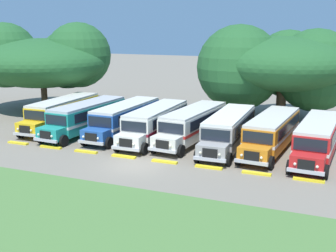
{
  "coord_description": "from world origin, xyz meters",
  "views": [
    {
      "loc": [
        13.67,
        -26.75,
        9.96
      ],
      "look_at": [
        0.0,
        6.38,
        1.6
      ],
      "focal_mm": 46.48,
      "sensor_mm": 36.0,
      "label": 1
    }
  ],
  "objects_px": {
    "parked_bus_slot_2": "(125,118)",
    "parked_bus_slot_7": "(318,137)",
    "parked_bus_slot_1": "(86,116)",
    "parked_bus_slot_5": "(229,129)",
    "parked_bus_slot_0": "(63,112)",
    "secondary_tree": "(46,60)",
    "broad_shade_tree": "(280,66)",
    "parked_bus_slot_6": "(272,131)",
    "parked_bus_slot_3": "(155,122)",
    "parked_bus_slot_4": "(193,123)"
  },
  "relations": [
    {
      "from": "parked_bus_slot_1",
      "to": "parked_bus_slot_4",
      "type": "distance_m",
      "value": 10.33
    },
    {
      "from": "parked_bus_slot_3",
      "to": "secondary_tree",
      "type": "relative_size",
      "value": 0.69
    },
    {
      "from": "parked_bus_slot_0",
      "to": "secondary_tree",
      "type": "relative_size",
      "value": 0.69
    },
    {
      "from": "parked_bus_slot_2",
      "to": "parked_bus_slot_4",
      "type": "distance_m",
      "value": 6.65
    },
    {
      "from": "parked_bus_slot_2",
      "to": "parked_bus_slot_7",
      "type": "height_order",
      "value": "same"
    },
    {
      "from": "parked_bus_slot_6",
      "to": "parked_bus_slot_2",
      "type": "bearing_deg",
      "value": -86.72
    },
    {
      "from": "parked_bus_slot_3",
      "to": "broad_shade_tree",
      "type": "relative_size",
      "value": 0.68
    },
    {
      "from": "parked_bus_slot_3",
      "to": "secondary_tree",
      "type": "height_order",
      "value": "secondary_tree"
    },
    {
      "from": "parked_bus_slot_1",
      "to": "parked_bus_slot_3",
      "type": "distance_m",
      "value": 6.96
    },
    {
      "from": "parked_bus_slot_2",
      "to": "broad_shade_tree",
      "type": "xyz_separation_m",
      "value": [
        12.17,
        11.65,
        4.18
      ]
    },
    {
      "from": "parked_bus_slot_2",
      "to": "parked_bus_slot_1",
      "type": "bearing_deg",
      "value": -76.05
    },
    {
      "from": "parked_bus_slot_0",
      "to": "parked_bus_slot_4",
      "type": "distance_m",
      "value": 13.66
    },
    {
      "from": "parked_bus_slot_4",
      "to": "parked_bus_slot_6",
      "type": "distance_m",
      "value": 6.85
    },
    {
      "from": "parked_bus_slot_1",
      "to": "broad_shade_tree",
      "type": "distance_m",
      "value": 20.58
    },
    {
      "from": "parked_bus_slot_6",
      "to": "broad_shade_tree",
      "type": "relative_size",
      "value": 0.68
    },
    {
      "from": "parked_bus_slot_0",
      "to": "parked_bus_slot_3",
      "type": "bearing_deg",
      "value": 85.36
    },
    {
      "from": "parked_bus_slot_4",
      "to": "parked_bus_slot_5",
      "type": "relative_size",
      "value": 1.01
    },
    {
      "from": "parked_bus_slot_2",
      "to": "parked_bus_slot_3",
      "type": "bearing_deg",
      "value": 82.31
    },
    {
      "from": "parked_bus_slot_6",
      "to": "secondary_tree",
      "type": "height_order",
      "value": "secondary_tree"
    },
    {
      "from": "parked_bus_slot_7",
      "to": "secondary_tree",
      "type": "xyz_separation_m",
      "value": [
        -31.49,
        8.34,
        4.35
      ]
    },
    {
      "from": "parked_bus_slot_2",
      "to": "parked_bus_slot_7",
      "type": "relative_size",
      "value": 1.0
    },
    {
      "from": "parked_bus_slot_5",
      "to": "broad_shade_tree",
      "type": "relative_size",
      "value": 0.68
    },
    {
      "from": "parked_bus_slot_0",
      "to": "parked_bus_slot_7",
      "type": "height_order",
      "value": "same"
    },
    {
      "from": "parked_bus_slot_3",
      "to": "secondary_tree",
      "type": "xyz_separation_m",
      "value": [
        -17.74,
        8.02,
        4.35
      ]
    },
    {
      "from": "parked_bus_slot_6",
      "to": "parked_bus_slot_7",
      "type": "relative_size",
      "value": 1.0
    },
    {
      "from": "parked_bus_slot_6",
      "to": "broad_shade_tree",
      "type": "xyz_separation_m",
      "value": [
        -1.31,
        11.88,
        4.18
      ]
    },
    {
      "from": "parked_bus_slot_2",
      "to": "parked_bus_slot_6",
      "type": "relative_size",
      "value": 0.99
    },
    {
      "from": "parked_bus_slot_3",
      "to": "parked_bus_slot_4",
      "type": "distance_m",
      "value": 3.39
    },
    {
      "from": "parked_bus_slot_1",
      "to": "secondary_tree",
      "type": "xyz_separation_m",
      "value": [
        -10.79,
        8.36,
        4.35
      ]
    },
    {
      "from": "parked_bus_slot_5",
      "to": "parked_bus_slot_6",
      "type": "xyz_separation_m",
      "value": [
        3.43,
        0.44,
        0.0
      ]
    },
    {
      "from": "parked_bus_slot_4",
      "to": "broad_shade_tree",
      "type": "height_order",
      "value": "broad_shade_tree"
    },
    {
      "from": "parked_bus_slot_1",
      "to": "parked_bus_slot_5",
      "type": "bearing_deg",
      "value": 94.04
    },
    {
      "from": "parked_bus_slot_4",
      "to": "parked_bus_slot_6",
      "type": "xyz_separation_m",
      "value": [
        6.84,
        -0.35,
        0.0
      ]
    },
    {
      "from": "parked_bus_slot_6",
      "to": "broad_shade_tree",
      "type": "bearing_deg",
      "value": -169.45
    },
    {
      "from": "parked_bus_slot_5",
      "to": "secondary_tree",
      "type": "relative_size",
      "value": 0.69
    },
    {
      "from": "parked_bus_slot_7",
      "to": "broad_shade_tree",
      "type": "bearing_deg",
      "value": -155.43
    },
    {
      "from": "parked_bus_slot_6",
      "to": "broad_shade_tree",
      "type": "height_order",
      "value": "broad_shade_tree"
    },
    {
      "from": "parked_bus_slot_3",
      "to": "broad_shade_tree",
      "type": "bearing_deg",
      "value": 143.56
    },
    {
      "from": "parked_bus_slot_6",
      "to": "secondary_tree",
      "type": "bearing_deg",
      "value": -101.26
    },
    {
      "from": "parked_bus_slot_3",
      "to": "parked_bus_slot_6",
      "type": "xyz_separation_m",
      "value": [
        10.17,
        0.28,
        0.0
      ]
    },
    {
      "from": "parked_bus_slot_3",
      "to": "broad_shade_tree",
      "type": "distance_m",
      "value": 15.61
    },
    {
      "from": "parked_bus_slot_1",
      "to": "secondary_tree",
      "type": "bearing_deg",
      "value": -124.43
    },
    {
      "from": "parked_bus_slot_2",
      "to": "broad_shade_tree",
      "type": "height_order",
      "value": "broad_shade_tree"
    },
    {
      "from": "parked_bus_slot_1",
      "to": "parked_bus_slot_5",
      "type": "relative_size",
      "value": 1.0
    },
    {
      "from": "parked_bus_slot_6",
      "to": "parked_bus_slot_5",
      "type": "bearing_deg",
      "value": -78.41
    },
    {
      "from": "parked_bus_slot_3",
      "to": "parked_bus_slot_5",
      "type": "bearing_deg",
      "value": 88.22
    },
    {
      "from": "parked_bus_slot_2",
      "to": "parked_bus_slot_7",
      "type": "bearing_deg",
      "value": 88.22
    },
    {
      "from": "secondary_tree",
      "to": "parked_bus_slot_1",
      "type": "bearing_deg",
      "value": -37.76
    },
    {
      "from": "parked_bus_slot_0",
      "to": "parked_bus_slot_4",
      "type": "relative_size",
      "value": 0.99
    },
    {
      "from": "parked_bus_slot_0",
      "to": "parked_bus_slot_7",
      "type": "xyz_separation_m",
      "value": [
        24.08,
        -0.92,
        0.0
      ]
    }
  ]
}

